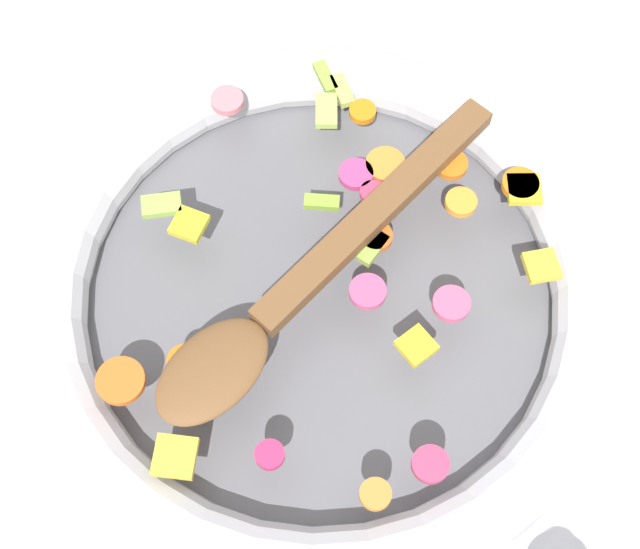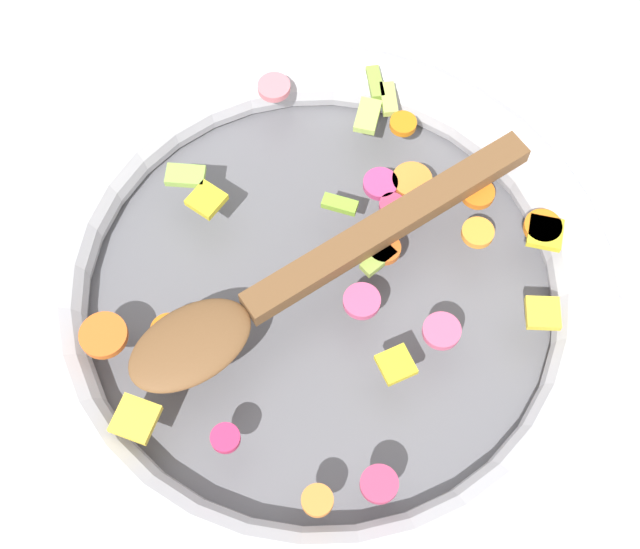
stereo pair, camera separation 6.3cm
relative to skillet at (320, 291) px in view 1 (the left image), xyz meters
The scene contains 4 objects.
ground_plane 0.02m from the skillet, ahead, with size 4.00×4.00×0.00m, color silver.
skillet is the anchor object (origin of this frame).
chopped_vegetables 0.04m from the skillet, ahead, with size 0.34×0.31×0.01m.
wooden_spoon 0.05m from the skillet, behind, with size 0.33×0.08×0.01m.
Camera 1 is at (-0.22, -0.16, 0.62)m, focal length 50.00 mm.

